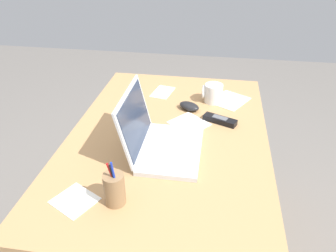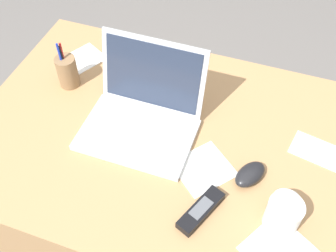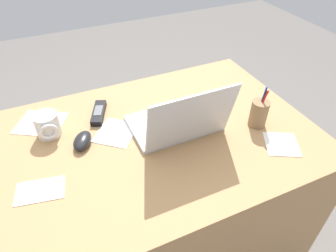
{
  "view_description": "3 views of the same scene",
  "coord_description": "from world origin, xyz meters",
  "px_view_note": "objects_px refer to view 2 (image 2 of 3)",
  "views": [
    {
      "loc": [
        -1.13,
        -0.18,
        1.46
      ],
      "look_at": [
        -0.09,
        -0.02,
        0.82
      ],
      "focal_mm": 35.2,
      "sensor_mm": 36.0,
      "label": 1
    },
    {
      "loc": [
        0.22,
        -0.71,
        1.66
      ],
      "look_at": [
        -0.01,
        -0.05,
        0.82
      ],
      "focal_mm": 43.28,
      "sensor_mm": 36.0,
      "label": 2
    },
    {
      "loc": [
        0.28,
        0.79,
        1.46
      ],
      "look_at": [
        -0.06,
        0.02,
        0.76
      ],
      "focal_mm": 32.2,
      "sensor_mm": 36.0,
      "label": 3
    }
  ],
  "objects_px": {
    "cordless_phone": "(201,210)",
    "pen_holder": "(67,71)",
    "coffee_mug_white": "(283,214)",
    "laptop": "(142,114)",
    "computer_mouse": "(250,174)"
  },
  "relations": [
    {
      "from": "computer_mouse",
      "to": "pen_holder",
      "type": "distance_m",
      "value": 0.66
    },
    {
      "from": "laptop",
      "to": "pen_holder",
      "type": "xyz_separation_m",
      "value": [
        -0.3,
        0.09,
        0.01
      ]
    },
    {
      "from": "computer_mouse",
      "to": "coffee_mug_white",
      "type": "height_order",
      "value": "coffee_mug_white"
    },
    {
      "from": "coffee_mug_white",
      "to": "cordless_phone",
      "type": "relative_size",
      "value": 0.65
    },
    {
      "from": "cordless_phone",
      "to": "computer_mouse",
      "type": "bearing_deg",
      "value": 56.72
    },
    {
      "from": "laptop",
      "to": "computer_mouse",
      "type": "bearing_deg",
      "value": -12.92
    },
    {
      "from": "coffee_mug_white",
      "to": "cordless_phone",
      "type": "bearing_deg",
      "value": -168.09
    },
    {
      "from": "laptop",
      "to": "coffee_mug_white",
      "type": "xyz_separation_m",
      "value": [
        0.45,
        -0.18,
        -0.0
      ]
    },
    {
      "from": "computer_mouse",
      "to": "pen_holder",
      "type": "bearing_deg",
      "value": -166.23
    },
    {
      "from": "laptop",
      "to": "cordless_phone",
      "type": "relative_size",
      "value": 2.15
    },
    {
      "from": "cordless_phone",
      "to": "pen_holder",
      "type": "height_order",
      "value": "pen_holder"
    },
    {
      "from": "cordless_phone",
      "to": "pen_holder",
      "type": "distance_m",
      "value": 0.63
    },
    {
      "from": "laptop",
      "to": "computer_mouse",
      "type": "height_order",
      "value": "laptop"
    },
    {
      "from": "computer_mouse",
      "to": "coffee_mug_white",
      "type": "distance_m",
      "value": 0.15
    },
    {
      "from": "coffee_mug_white",
      "to": "pen_holder",
      "type": "bearing_deg",
      "value": 159.98
    }
  ]
}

